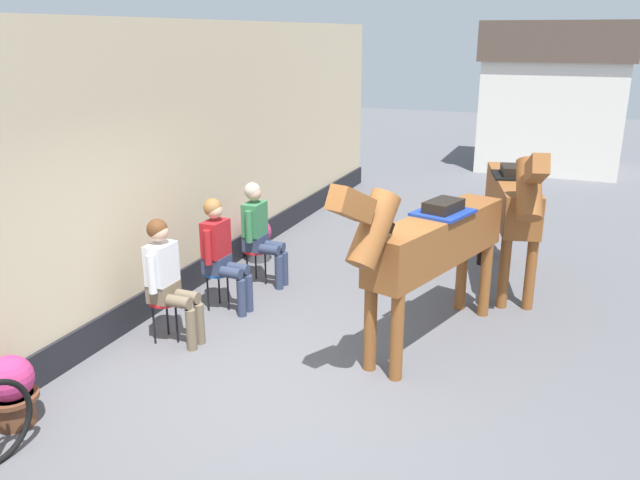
# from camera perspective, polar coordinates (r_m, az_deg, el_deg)

# --- Properties ---
(ground_plane) EXTENTS (40.00, 40.00, 0.00)m
(ground_plane) POSITION_cam_1_polar(r_m,az_deg,el_deg) (9.00, 6.70, -3.40)
(ground_plane) COLOR #56565B
(pub_facade_wall) EXTENTS (0.34, 14.00, 3.40)m
(pub_facade_wall) POSITION_cam_1_polar(r_m,az_deg,el_deg) (8.30, -13.14, 5.51)
(pub_facade_wall) COLOR #CCB793
(pub_facade_wall) RESTS_ON ground_plane
(distant_cottage) EXTENTS (3.40, 2.60, 3.50)m
(distant_cottage) POSITION_cam_1_polar(r_m,az_deg,el_deg) (17.00, 19.90, 11.95)
(distant_cottage) COLOR silver
(distant_cottage) RESTS_ON ground_plane
(seated_visitor_near) EXTENTS (0.61, 0.49, 1.39)m
(seated_visitor_near) POSITION_cam_1_polar(r_m,az_deg,el_deg) (7.09, -13.31, -3.04)
(seated_visitor_near) COLOR red
(seated_visitor_near) RESTS_ON ground_plane
(seated_visitor_middle) EXTENTS (0.61, 0.49, 1.39)m
(seated_visitor_middle) POSITION_cam_1_polar(r_m,az_deg,el_deg) (7.81, -8.75, -0.80)
(seated_visitor_middle) COLOR #194C99
(seated_visitor_middle) RESTS_ON ground_plane
(seated_visitor_far) EXTENTS (0.61, 0.49, 1.39)m
(seated_visitor_far) POSITION_cam_1_polar(r_m,az_deg,el_deg) (8.56, -5.38, 1.01)
(seated_visitor_far) COLOR red
(seated_visitor_far) RESTS_ON ground_plane
(saddled_horse_near) EXTENTS (1.14, 2.91, 2.06)m
(saddled_horse_near) POSITION_cam_1_polar(r_m,az_deg,el_deg) (6.82, 9.73, -0.24)
(saddled_horse_near) COLOR brown
(saddled_horse_near) RESTS_ON ground_plane
(saddled_horse_far) EXTENTS (0.99, 2.94, 2.06)m
(saddled_horse_far) POSITION_cam_1_polar(r_m,az_deg,el_deg) (8.81, 16.64, 3.40)
(saddled_horse_far) COLOR brown
(saddled_horse_far) RESTS_ON ground_plane
(flower_planter_nearest) EXTENTS (0.43, 0.43, 0.64)m
(flower_planter_nearest) POSITION_cam_1_polar(r_m,az_deg,el_deg) (6.25, -25.55, -11.81)
(flower_planter_nearest) COLOR brown
(flower_planter_nearest) RESTS_ON ground_plane
(flower_planter_farthest) EXTENTS (0.43, 0.43, 0.64)m
(flower_planter_farthest) POSITION_cam_1_polar(r_m,az_deg,el_deg) (9.60, -5.48, 0.13)
(flower_planter_farthest) COLOR #4C4C51
(flower_planter_farthest) RESTS_ON ground_plane
(spare_stool_white) EXTENTS (0.32, 0.32, 0.46)m
(spare_stool_white) POSITION_cam_1_polar(r_m,az_deg,el_deg) (9.30, 5.71, -0.05)
(spare_stool_white) COLOR white
(spare_stool_white) RESTS_ON ground_plane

